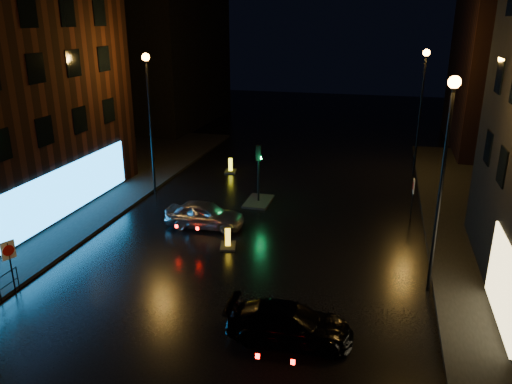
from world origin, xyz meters
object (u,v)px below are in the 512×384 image
bollard_near (228,243)px  road_sign_right (413,189)px  silver_hatchback (205,215)px  dark_sedan (290,323)px  traffic_signal (258,194)px  bollard_far (231,169)px  road_sign_left (9,255)px

bollard_near → road_sign_right: (8.44, 5.82, 1.47)m
road_sign_right → bollard_near: bearing=32.8°
bollard_near → silver_hatchback: bearing=119.1°
dark_sedan → road_sign_right: 12.90m
traffic_signal → dark_sedan: bearing=-71.1°
traffic_signal → road_sign_right: 8.64m
dark_sedan → bollard_near: size_ratio=3.54×
bollard_far → road_sign_left: (-3.27, -17.80, 1.46)m
dark_sedan → bollard_far: size_ratio=3.42×
silver_hatchback → bollard_far: silver_hatchback is taller
silver_hatchback → dark_sedan: bearing=-145.7°
dark_sedan → bollard_near: dark_sedan is taller
silver_hatchback → road_sign_right: (10.32, 3.83, 0.99)m
road_sign_left → dark_sedan: bearing=23.3°
road_sign_right → bollard_far: bearing=-27.9°
bollard_near → traffic_signal: bearing=76.8°
traffic_signal → bollard_far: traffic_signal is taller
traffic_signal → bollard_far: size_ratio=2.78×
traffic_signal → dark_sedan: (4.28, -12.52, 0.11)m
road_sign_left → road_sign_right: (15.24, 11.94, 0.00)m
road_sign_left → silver_hatchback: bearing=83.0°
dark_sedan → bollard_far: 19.57m
silver_hatchback → bollard_far: (-1.65, 9.68, -0.47)m
dark_sedan → road_sign_right: bearing=-21.5°
dark_sedan → road_sign_left: bearing=86.9°
bollard_far → road_sign_left: bearing=-110.1°
road_sign_right → traffic_signal: bearing=-4.4°
road_sign_right → dark_sedan: bearing=68.8°
traffic_signal → silver_hatchback: size_ratio=0.86×
silver_hatchback → traffic_signal: bearing=-24.5°
dark_sedan → bollard_far: bearing=21.1°
traffic_signal → bollard_near: traffic_signal is taller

